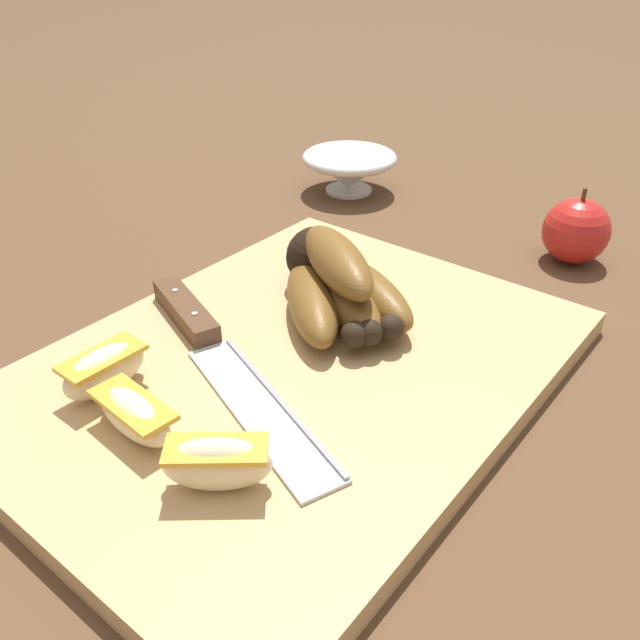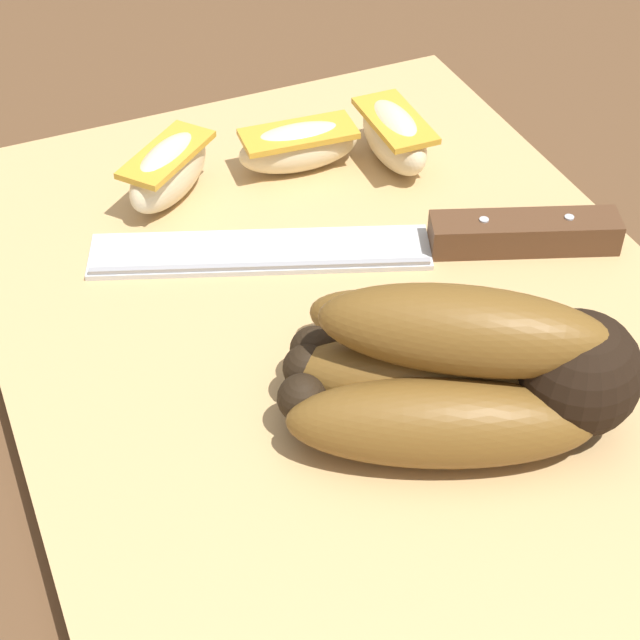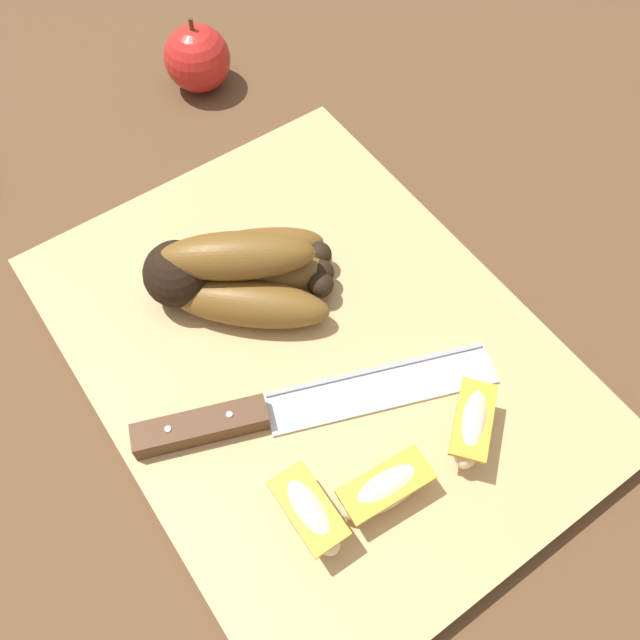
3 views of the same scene
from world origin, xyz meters
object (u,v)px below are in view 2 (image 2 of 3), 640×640
object	(u,v)px
apple_wedge_middle	(168,171)
apple_wedge_far	(299,146)
apple_wedge_near	(394,136)
banana_bunch	(466,369)
chefs_knife	(433,240)

from	to	relation	value
apple_wedge_middle	apple_wedge_far	distance (m)	0.08
apple_wedge_near	apple_wedge_middle	distance (m)	0.13
banana_bunch	chefs_knife	xyz separation A→B (m)	(-0.11, 0.04, -0.02)
apple_wedge_near	apple_wedge_middle	xyz separation A→B (m)	(-0.02, -0.13, 0.00)
banana_bunch	apple_wedge_far	distance (m)	0.21
chefs_knife	apple_wedge_near	xyz separation A→B (m)	(-0.08, 0.02, 0.01)
banana_bunch	apple_wedge_near	distance (m)	0.20
banana_bunch	apple_wedge_middle	xyz separation A→B (m)	(-0.21, -0.07, -0.01)
chefs_knife	apple_wedge_middle	world-z (taller)	apple_wedge_middle
chefs_knife	apple_wedge_middle	size ratio (longest dim) A/B	4.06
apple_wedge_middle	chefs_knife	bearing A→B (deg)	48.97
banana_bunch	apple_wedge_far	size ratio (longest dim) A/B	2.12
banana_bunch	apple_wedge_middle	bearing A→B (deg)	-161.30
apple_wedge_middle	apple_wedge_far	xyz separation A→B (m)	(-0.00, 0.08, -0.00)
chefs_knife	apple_wedge_near	bearing A→B (deg)	167.91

